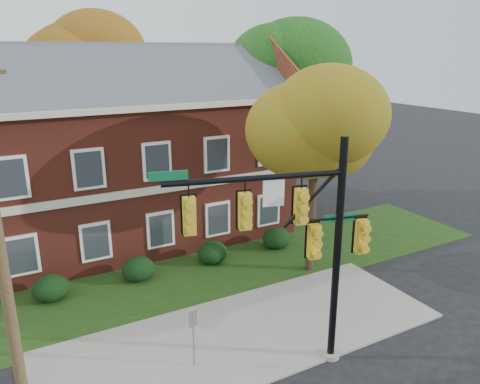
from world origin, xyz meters
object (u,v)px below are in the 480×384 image
hedge_center (138,269)px  hedge_left (51,288)px  sign_post (193,329)px  tree_right_rear (284,73)px  tree_near_right (322,121)px  traffic_signal (298,232)px  apartment_building (101,144)px  hedge_far_right (276,238)px  hedge_right (212,252)px  tree_far_rear (88,60)px

hedge_center → hedge_left: bearing=180.0°
hedge_center → sign_post: bearing=-91.7°
hedge_left → tree_right_rear: (14.81, 6.11, 7.60)m
tree_near_right → tree_right_rear: (4.09, 8.95, 1.45)m
hedge_left → tree_right_rear: size_ratio=0.13×
tree_near_right → traffic_signal: tree_near_right is taller
apartment_building → hedge_center: 6.89m
hedge_center → tree_near_right: tree_near_right is taller
apartment_building → sign_post: (-0.19, -11.66, -3.65)m
tree_right_rear → traffic_signal: size_ratio=1.48×
traffic_signal → hedge_far_right: bearing=74.5°
hedge_center → traffic_signal: 9.06m
apartment_building → traffic_signal: bearing=-78.7°
sign_post → hedge_right: bearing=48.8°
apartment_building → hedge_far_right: 9.82m
hedge_right → traffic_signal: size_ratio=0.20×
hedge_right → hedge_far_right: bearing=0.0°
hedge_left → tree_near_right: size_ratio=0.16×
hedge_left → hedge_center: (3.50, 0.00, 0.00)m
tree_near_right → tree_far_rear: (-5.88, 15.93, 2.17)m
hedge_right → tree_near_right: tree_near_right is taller
apartment_building → hedge_right: (3.50, -5.25, -4.46)m
hedge_far_right → traffic_signal: (-4.40, -7.74, 3.92)m
tree_near_right → traffic_signal: (-4.63, -4.91, -2.23)m
hedge_far_right → sign_post: size_ratio=0.71×
apartment_building → tree_right_rear: 11.77m
hedge_left → hedge_right: (7.00, 0.00, 0.00)m
hedge_far_right → tree_near_right: bearing=-85.5°
tree_far_rear → traffic_signal: size_ratio=1.61×
hedge_left → apartment_building: bearing=56.3°
traffic_signal → tree_right_rear: bearing=72.0°
hedge_far_right → tree_right_rear: tree_right_rear is taller
apartment_building → tree_near_right: apartment_building is taller
tree_far_rear → sign_post: (-1.53, -19.50, -7.51)m
hedge_far_right → tree_far_rear: bearing=113.4°
hedge_center → tree_right_rear: 14.94m
tree_near_right → tree_far_rear: 17.12m
hedge_right → sign_post: (-3.69, -6.41, 0.81)m
apartment_building → hedge_left: bearing=-123.7°
hedge_center → traffic_signal: bearing=-71.4°
hedge_far_right → tree_near_right: size_ratio=0.16×
tree_right_rear → sign_post: bearing=-132.6°
hedge_right → tree_right_rear: bearing=38.0°
tree_right_rear → hedge_far_right: bearing=-125.2°
hedge_right → tree_far_rear: (-2.16, 13.09, 8.32)m
apartment_building → sign_post: size_ratio=9.56×
tree_right_rear → hedge_center: bearing=-151.6°
hedge_far_right → tree_right_rear: (4.31, 6.11, 7.60)m
hedge_center → hedge_right: size_ratio=1.00×
tree_near_right → hedge_right: bearing=142.7°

